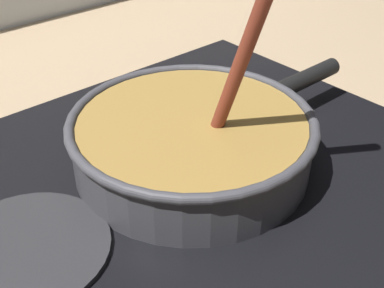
% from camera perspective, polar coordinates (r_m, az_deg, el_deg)
% --- Properties ---
extents(hob_plate, '(0.56, 0.48, 0.01)m').
position_cam_1_polar(hob_plate, '(0.57, -0.00, -2.91)').
color(hob_plate, black).
rests_on(hob_plate, ground).
extents(burner_ring, '(0.19, 0.19, 0.01)m').
position_cam_1_polar(burner_ring, '(0.57, -0.00, -2.10)').
color(burner_ring, '#592D0C').
rests_on(burner_ring, hob_plate).
extents(spare_burner, '(0.15, 0.15, 0.01)m').
position_cam_1_polar(spare_burner, '(0.49, -18.06, -11.07)').
color(spare_burner, '#262628').
rests_on(spare_burner, hob_plate).
extents(cooking_pan, '(0.38, 0.27, 0.31)m').
position_cam_1_polar(cooking_pan, '(0.55, 0.16, 0.53)').
color(cooking_pan, '#38383D').
rests_on(cooking_pan, hob_plate).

